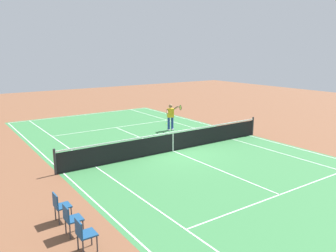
{
  "coord_description": "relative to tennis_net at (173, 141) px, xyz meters",
  "views": [
    {
      "loc": [
        -13.17,
        9.4,
        4.88
      ],
      "look_at": [
        1.51,
        -0.75,
        0.9
      ],
      "focal_mm": 36.14,
      "sensor_mm": 36.0,
      "label": 1
    }
  ],
  "objects": [
    {
      "name": "court_slab",
      "position": [
        0.0,
        0.0,
        -0.49
      ],
      "size": [
        24.2,
        11.4,
        0.0
      ],
      "primitive_type": "cube",
      "color": "#387A42",
      "rests_on": "ground_plane"
    },
    {
      "name": "tennis_ball",
      "position": [
        5.41,
        -3.3,
        -0.46
      ],
      "size": [
        0.07,
        0.07,
        0.07
      ],
      "primitive_type": "sphere",
      "color": "#CCE01E",
      "rests_on": "ground_plane"
    },
    {
      "name": "ground_plane",
      "position": [
        0.0,
        0.0,
        -0.49
      ],
      "size": [
        60.0,
        60.0,
        0.0
      ],
      "primitive_type": "plane",
      "color": "brown"
    },
    {
      "name": "tennis_net",
      "position": [
        0.0,
        0.0,
        0.0
      ],
      "size": [
        0.1,
        11.7,
        1.08
      ],
      "color": "#2D2D33",
      "rests_on": "ground_plane"
    },
    {
      "name": "tennis_player_near",
      "position": [
        3.74,
        -2.51,
        0.44
      ],
      "size": [
        1.16,
        0.76,
        1.7
      ],
      "color": "navy",
      "rests_on": "ground_plane"
    },
    {
      "name": "spectator_chair_1",
      "position": [
        -4.87,
        6.83,
        0.03
      ],
      "size": [
        0.44,
        0.44,
        0.88
      ],
      "color": "#38383D",
      "rests_on": "ground_plane"
    },
    {
      "name": "spectator_chair_2",
      "position": [
        -3.94,
        6.83,
        0.03
      ],
      "size": [
        0.44,
        0.44,
        0.88
      ],
      "color": "#38383D",
      "rests_on": "ground_plane"
    },
    {
      "name": "court_line_markings",
      "position": [
        0.0,
        0.0,
        -0.49
      ],
      "size": [
        23.85,
        11.05,
        0.01
      ],
      "color": "white",
      "rests_on": "ground_plane"
    },
    {
      "name": "spectator_chair_0",
      "position": [
        -5.81,
        6.83,
        0.03
      ],
      "size": [
        0.44,
        0.44,
        0.88
      ],
      "color": "#38383D",
      "rests_on": "ground_plane"
    }
  ]
}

